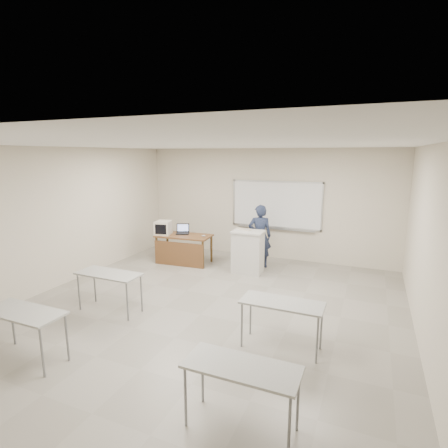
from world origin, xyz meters
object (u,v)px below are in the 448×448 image
at_px(whiteboard, 276,205).
at_px(crt_monitor, 163,228).
at_px(instructor_desk, 182,244).
at_px(laptop, 184,231).
at_px(mouse, 203,236).
at_px(presenter, 260,236).
at_px(podium, 248,252).
at_px(keyboard, 243,229).

height_order(whiteboard, crt_monitor, whiteboard).
distance_m(instructor_desk, laptop, 0.39).
relative_size(whiteboard, instructor_desk, 1.73).
bearing_deg(laptop, whiteboard, 4.23).
relative_size(crt_monitor, mouse, 4.19).
distance_m(laptop, presenter, 2.06).
relative_size(laptop, presenter, 0.21).
xyz_separation_m(podium, presenter, (0.12, 0.56, 0.28)).
height_order(whiteboard, podium, whiteboard).
distance_m(instructor_desk, mouse, 0.62).
height_order(laptop, mouse, laptop).
relative_size(instructor_desk, mouse, 13.58).
relative_size(instructor_desk, laptop, 4.19).
bearing_deg(crt_monitor, podium, -12.31).
relative_size(podium, mouse, 9.87).
xyz_separation_m(instructor_desk, laptop, (-0.10, 0.27, 0.26)).
bearing_deg(whiteboard, mouse, -139.63).
bearing_deg(instructor_desk, mouse, 12.25).
height_order(podium, keyboard, keyboard).
xyz_separation_m(crt_monitor, mouse, (1.10, 0.17, -0.16)).
xyz_separation_m(podium, laptop, (-1.92, 0.26, 0.29)).
bearing_deg(mouse, podium, -19.07).
height_order(instructor_desk, mouse, mouse).
bearing_deg(mouse, presenter, 3.93).
relative_size(crt_monitor, keyboard, 1.12).
height_order(instructor_desk, crt_monitor, crt_monitor).
relative_size(crt_monitor, laptop, 1.29).
bearing_deg(instructor_desk, podium, -3.76).
bearing_deg(keyboard, laptop, -169.22).
relative_size(instructor_desk, crt_monitor, 3.25).
xyz_separation_m(whiteboard, podium, (-0.28, -1.47, -0.96)).
bearing_deg(podium, whiteboard, 77.24).
bearing_deg(keyboard, mouse, -167.10).
bearing_deg(podium, presenter, 75.89).
height_order(laptop, keyboard, keyboard).
distance_m(whiteboard, laptop, 2.60).
relative_size(podium, keyboard, 2.63).
distance_m(whiteboard, presenter, 1.15).
height_order(podium, crt_monitor, crt_monitor).
bearing_deg(whiteboard, presenter, -99.95).
height_order(instructor_desk, laptop, laptop).
distance_m(whiteboard, keyboard, 1.51).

